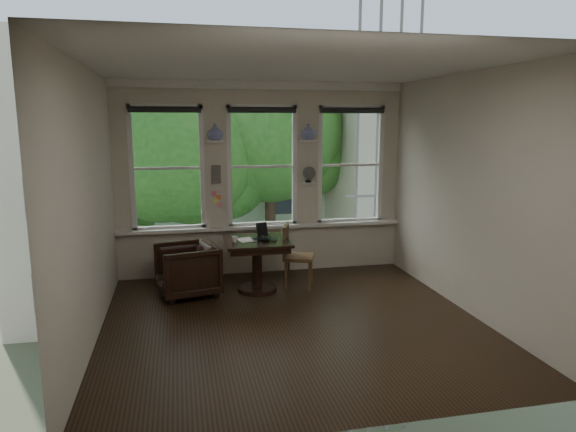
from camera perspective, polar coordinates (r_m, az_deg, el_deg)
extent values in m
plane|color=black|center=(6.34, 0.57, -11.72)|extent=(4.50, 4.50, 0.00)
plane|color=silver|center=(5.91, 0.63, 16.36)|extent=(4.50, 4.50, 0.00)
plane|color=beige|center=(8.13, -2.90, 4.12)|extent=(4.50, 0.00, 4.50)
plane|color=beige|center=(3.82, 8.07, -3.12)|extent=(4.50, 0.00, 4.50)
plane|color=beige|center=(5.88, -21.34, 1.00)|extent=(0.00, 4.50, 4.50)
plane|color=beige|center=(6.80, 19.46, 2.30)|extent=(0.00, 4.50, 4.50)
cube|color=white|center=(7.91, -8.07, 8.21)|extent=(0.26, 0.16, 0.03)
cube|color=white|center=(8.14, 2.27, 8.36)|extent=(0.26, 0.16, 0.03)
cube|color=#59544F|center=(7.97, -8.00, 4.62)|extent=(0.14, 0.06, 0.28)
imported|color=silver|center=(7.90, -8.10, 9.22)|extent=(0.24, 0.24, 0.25)
imported|color=silver|center=(8.14, 2.28, 9.34)|extent=(0.24, 0.24, 0.25)
imported|color=black|center=(7.29, -11.14, -5.90)|extent=(0.95, 0.93, 0.73)
cube|color=maroon|center=(7.27, -11.17, -5.26)|extent=(0.45, 0.45, 0.06)
imported|color=black|center=(7.17, -2.71, -2.71)|extent=(0.40, 0.33, 0.03)
imported|color=white|center=(7.13, -5.94, -2.60)|extent=(0.10, 0.10, 0.08)
imported|color=white|center=(7.13, -2.45, -2.48)|extent=(0.16, 0.16, 0.10)
cube|color=black|center=(7.37, -2.91, -1.58)|extent=(0.17, 0.12, 0.22)
cube|color=silver|center=(7.26, -4.69, -2.65)|extent=(0.28, 0.34, 0.00)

